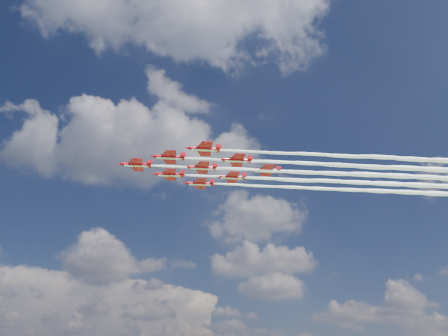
{
  "coord_description": "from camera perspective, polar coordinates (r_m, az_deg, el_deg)",
  "views": [
    {
      "loc": [
        2.1,
        -124.22,
        28.3
      ],
      "look_at": [
        9.74,
        4.54,
        91.01
      ],
      "focal_mm": 35.0,
      "sensor_mm": 36.0,
      "label": 1
    }
  ],
  "objects": [
    {
      "name": "jet_row4_starb",
      "position": [
        159.05,
        17.56,
        -1.85
      ],
      "size": [
        98.29,
        9.49,
        2.71
      ],
      "rotation": [
        0.0,
        0.0,
        0.04
      ],
      "color": "#B10918"
    },
    {
      "name": "jet_row3_centre",
      "position": [
        149.84,
        14.76,
        -0.72
      ],
      "size": [
        98.29,
        9.49,
        2.71
      ],
      "rotation": [
        0.0,
        0.0,
        0.04
      ],
      "color": "#B10918"
    },
    {
      "name": "jet_row2_starb",
      "position": [
        152.14,
        10.26,
        -1.59
      ],
      "size": [
        98.29,
        9.49,
        2.71
      ],
      "rotation": [
        0.0,
        0.0,
        0.04
      ],
      "color": "#B10918"
    },
    {
      "name": "jet_row4_port",
      "position": [
        148.53,
        19.37,
        0.16
      ],
      "size": [
        98.29,
        9.49,
        2.71
      ],
      "rotation": [
        0.0,
        0.0,
        0.04
      ],
      "color": "#B10918"
    },
    {
      "name": "jet_row3_starb",
      "position": [
        160.79,
        13.27,
        -2.66
      ],
      "size": [
        98.29,
        9.49,
        2.71
      ],
      "rotation": [
        0.0,
        0.0,
        0.04
      ],
      "color": "#B10918"
    },
    {
      "name": "jet_lead",
      "position": [
        144.02,
        6.91,
        -0.38
      ],
      "size": [
        98.29,
        9.49,
        2.71
      ],
      "rotation": [
        0.0,
        0.0,
        0.04
      ],
      "color": "#B10918"
    },
    {
      "name": "jet_row3_port",
      "position": [
        139.21,
        16.48,
        1.51
      ],
      "size": [
        98.29,
        9.49,
        2.71
      ],
      "rotation": [
        0.0,
        0.0,
        0.04
      ],
      "color": "#B10918"
    },
    {
      "name": "jet_row2_port",
      "position": [
        141.1,
        11.61,
        0.55
      ],
      "size": [
        98.29,
        9.49,
        2.71
      ],
      "rotation": [
        0.0,
        0.0,
        0.04
      ],
      "color": "#B10918"
    },
    {
      "name": "jet_tail",
      "position": [
        158.25,
        21.91,
        -1.02
      ],
      "size": [
        98.29,
        9.49,
        2.71
      ],
      "rotation": [
        0.0,
        0.0,
        0.04
      ],
      "color": "#B10918"
    }
  ]
}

